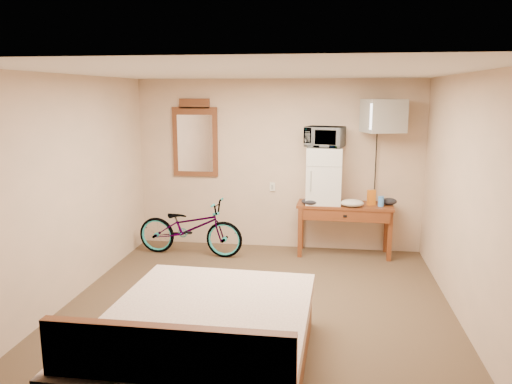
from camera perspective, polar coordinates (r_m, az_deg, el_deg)
room at (r=5.14m, az=0.02°, el=-0.50°), size 4.60×4.64×2.50m
desk at (r=7.19m, az=10.09°, el=-2.34°), size 1.35×0.56×0.75m
mini_fridge at (r=7.14m, az=7.75°, el=1.91°), size 0.49×0.48×0.80m
microwave at (r=7.07m, az=7.87°, el=6.26°), size 0.59×0.48×0.29m
snack_bag at (r=7.17m, az=13.04°, el=-0.62°), size 0.12×0.09×0.21m
blue_cup at (r=7.12m, az=14.10°, el=-1.04°), size 0.08×0.08×0.14m
cloth_cream at (r=7.03m, az=10.91°, el=-1.25°), size 0.33×0.25×0.10m
cloth_dark_a at (r=7.05m, az=6.25°, el=-1.09°), size 0.26×0.19×0.10m
cloth_dark_b at (r=7.26m, az=14.97°, el=-1.04°), size 0.22×0.18×0.10m
crt_television at (r=7.05m, az=14.35°, el=8.43°), size 0.62×0.66×0.45m
wall_mirror at (r=7.55m, az=-6.97°, el=6.03°), size 0.68×0.04×1.15m
bicycle at (r=7.22m, az=-7.54°, el=-4.02°), size 1.59×0.66×0.81m
bed at (r=4.25m, az=-6.09°, el=-17.04°), size 1.73×2.25×0.90m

